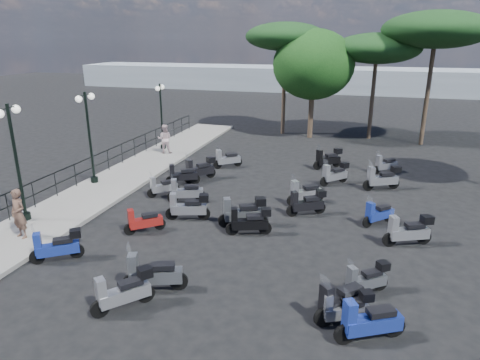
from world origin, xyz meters
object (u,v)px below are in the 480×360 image
(scooter_15, at_px, (307,203))
(scooter_24, at_px, (345,309))
(scooter_26, at_px, (408,231))
(pine_0, at_px, (377,49))
(pine_1, at_px, (436,30))
(woman, at_px, (18,214))
(lamp_post_2, at_px, (161,112))
(scooter_25, at_px, (366,280))
(scooter_13, at_px, (153,274))
(scooter_27, at_px, (382,178))
(scooter_16, at_px, (328,159))
(scooter_9, at_px, (188,207))
(scooter_3, at_px, (164,186))
(scooter_7, at_px, (123,292))
(scooter_20, at_px, (305,193))
(scooter_21, at_px, (378,214))
(broadleaf_tree, at_px, (313,65))
(lamp_post_0, at_px, (16,156))
(scooter_10, at_px, (186,192))
(scooter_4, at_px, (182,175))
(scooter_11, at_px, (227,159))
(scooter_2, at_px, (144,222))
(scooter_28, at_px, (385,165))
(scooter_5, at_px, (200,170))
(scooter_19, at_px, (341,301))
(pedestrian_far, at_px, (165,139))
(scooter_1, at_px, (57,247))
(lamp_post_1, at_px, (89,132))
(scooter_18, at_px, (369,322))
(scooter_22, at_px, (335,174))

(scooter_15, bearing_deg, scooter_24, 164.94)
(scooter_26, xyz_separation_m, pine_0, (-1.41, 16.78, 5.59))
(pine_0, bearing_deg, pine_1, -15.25)
(woman, distance_m, pine_0, 23.92)
(lamp_post_2, distance_m, scooter_15, 12.94)
(scooter_25, relative_size, pine_1, 0.15)
(scooter_13, distance_m, scooter_27, 12.48)
(lamp_post_2, height_order, scooter_16, lamp_post_2)
(scooter_9, bearing_deg, scooter_26, -106.12)
(scooter_3, bearing_deg, scooter_7, 155.65)
(scooter_15, xyz_separation_m, scooter_20, (-0.24, 1.17, -0.01))
(scooter_21, distance_m, broadleaf_tree, 15.72)
(lamp_post_0, xyz_separation_m, scooter_21, (13.08, 3.69, -2.27))
(scooter_26, height_order, scooter_27, scooter_27)
(scooter_10, relative_size, scooter_21, 1.30)
(scooter_25, bearing_deg, scooter_13, 67.93)
(scooter_4, height_order, scooter_11, scooter_11)
(scooter_2, bearing_deg, pine_1, -74.16)
(scooter_24, distance_m, scooter_28, 13.59)
(scooter_5, distance_m, scooter_19, 12.10)
(scooter_5, bearing_deg, scooter_19, 168.88)
(scooter_10, relative_size, scooter_25, 1.28)
(pedestrian_far, bearing_deg, pine_1, -169.11)
(pedestrian_far, distance_m, scooter_10, 8.12)
(lamp_post_0, xyz_separation_m, scooter_7, (6.58, -3.84, -2.18))
(scooter_25, bearing_deg, pine_0, -36.68)
(scooter_15, bearing_deg, scooter_5, 32.00)
(scooter_5, bearing_deg, scooter_16, -107.02)
(scooter_11, relative_size, scooter_26, 0.82)
(scooter_4, relative_size, broadleaf_tree, 0.20)
(scooter_19, bearing_deg, scooter_1, 40.85)
(lamp_post_1, height_order, scooter_2, lamp_post_1)
(pine_1, bearing_deg, scooter_13, -113.57)
(scooter_19, relative_size, scooter_28, 1.09)
(broadleaf_tree, bearing_deg, scooter_28, -56.04)
(lamp_post_2, relative_size, scooter_24, 2.92)
(scooter_4, xyz_separation_m, scooter_27, (9.34, 1.97, 0.09))
(lamp_post_0, relative_size, scooter_5, 3.00)
(scooter_1, bearing_deg, lamp_post_1, -10.40)
(scooter_21, bearing_deg, scooter_7, 93.62)
(scooter_18, bearing_deg, scooter_21, -30.93)
(scooter_10, bearing_deg, scooter_9, -174.69)
(lamp_post_1, xyz_separation_m, scooter_7, (6.69, -8.48, -2.11))
(scooter_16, distance_m, scooter_20, 5.67)
(scooter_1, height_order, scooter_10, scooter_10)
(scooter_2, relative_size, scooter_21, 0.99)
(woman, height_order, scooter_3, woman)
(lamp_post_1, height_order, pine_1, pine_1)
(lamp_post_2, distance_m, scooter_22, 11.66)
(scooter_20, bearing_deg, scooter_15, 152.59)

